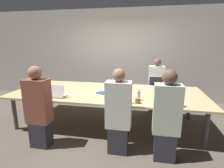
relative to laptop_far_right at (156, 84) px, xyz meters
The scene contains 17 objects.
ground_plane 1.49m from the laptop_far_right, 148.61° to the right, with size 24.00×24.00×0.00m, color brown.
curtain_wall 1.78m from the laptop_far_right, 128.90° to the left, with size 12.00×0.06×2.80m.
conference_table 1.24m from the laptop_far_right, 148.61° to the right, with size 4.04×1.60×0.75m.
laptop_far_right is the anchor object (origin of this frame).
person_far_right 0.43m from the laptop_far_right, 87.67° to the left, with size 0.40×0.24×1.39m.
bottle_far_right 0.29m from the laptop_far_right, 27.48° to the right, with size 0.07×0.07×0.28m.
laptop_near_left 2.27m from the laptop_far_right, 147.71° to the right, with size 0.31×0.24×0.24m.
person_near_left 2.65m from the laptop_far_right, 139.75° to the right, with size 0.40×0.24×1.42m.
cup_near_left 2.46m from the laptop_far_right, 152.33° to the right, with size 0.10×0.10×0.08m.
laptop_near_midright 1.43m from the laptop_far_right, 117.02° to the right, with size 0.31×0.22×0.22m.
person_near_midright 1.75m from the laptop_far_right, 112.09° to the right, with size 0.40×0.24×1.40m.
cup_near_midright 1.32m from the laptop_far_right, 106.39° to the right, with size 0.09×0.09×0.09m.
bottle_near_midright 1.17m from the laptop_far_right, 108.35° to the right, with size 0.06×0.06×0.21m.
laptop_near_right 1.30m from the laptop_far_right, 82.67° to the right, with size 0.35×0.25×0.25m.
person_near_right 1.67m from the laptop_far_right, 87.38° to the right, with size 0.40×0.24×1.42m.
stapler 1.14m from the laptop_far_right, 134.32° to the right, with size 0.11×0.15×0.05m.
notebook 1.39m from the laptop_far_right, 145.80° to the right, with size 0.23×0.23×0.02m.
Camera 1 is at (0.80, -3.55, 1.78)m, focal length 28.00 mm.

